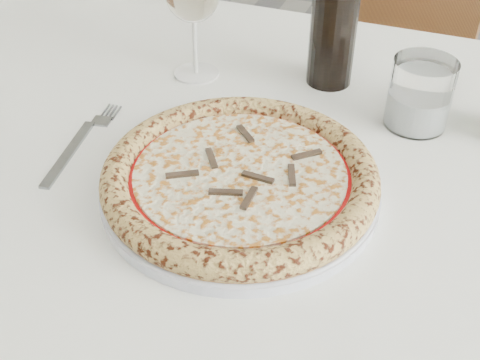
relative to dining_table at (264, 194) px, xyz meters
The scene contains 7 objects.
dining_table is the anchor object (origin of this frame).
chair_far 0.85m from the dining_table, 86.57° to the left, with size 0.46×0.47×0.93m.
plate 0.13m from the dining_table, 90.00° to the right, with size 0.34×0.34×0.02m.
pizza 0.15m from the dining_table, 90.00° to the right, with size 0.34×0.34×0.04m.
fork 0.27m from the dining_table, 161.98° to the right, with size 0.04×0.22×0.00m.
tumbler 0.26m from the dining_table, 36.94° to the left, with size 0.09×0.09×0.10m.
wine_bottle 0.30m from the dining_table, 81.11° to the left, with size 0.07×0.07×0.29m.
Camera 1 is at (0.03, -0.35, 1.23)m, focal length 45.00 mm.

